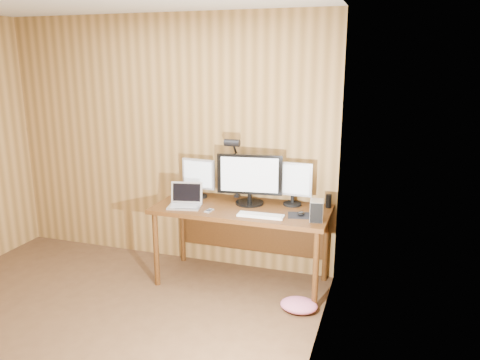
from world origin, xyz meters
The scene contains 14 objects.
room_shell centered at (0.00, 0.00, 1.25)m, with size 4.00×4.00×4.00m.
desk centered at (0.93, 1.70, 0.63)m, with size 1.60×0.70×0.75m.
monitor_center centered at (0.97, 1.75, 1.00)m, with size 0.61×0.26×0.47m.
monitor_left centered at (0.43, 1.81, 0.95)m, with size 0.34×0.16×0.38m.
monitor_right centered at (1.36, 1.84, 0.97)m, with size 0.36×0.17×0.40m.
laptop centered at (0.42, 1.51, 0.80)m, with size 0.33×0.28×0.21m.
keyboard centered at (1.17, 1.43, 0.76)m, with size 0.40×0.13×0.02m.
mousepad centered at (1.49, 1.56, 0.75)m, with size 0.22×0.18×0.00m, color black.
mouse centered at (1.49, 1.56, 0.77)m, with size 0.06×0.10×0.04m, color black.
hard_drive centered at (1.63, 1.48, 0.84)m, with size 0.13×0.17×0.17m.
phone centered at (0.69, 1.43, 0.76)m, with size 0.06×0.10×0.01m.
speaker centered at (1.68, 1.87, 0.81)m, with size 0.05×0.05×0.12m, color black.
desk_lamp centered at (0.78, 1.86, 1.14)m, with size 0.15×0.21×0.64m.
fabric_pile centered at (1.55, 1.28, 0.05)m, with size 0.32×0.26×0.10m, color #CE6384, non-canonical shape.
Camera 1 is at (2.18, -2.25, 2.06)m, focal length 35.00 mm.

